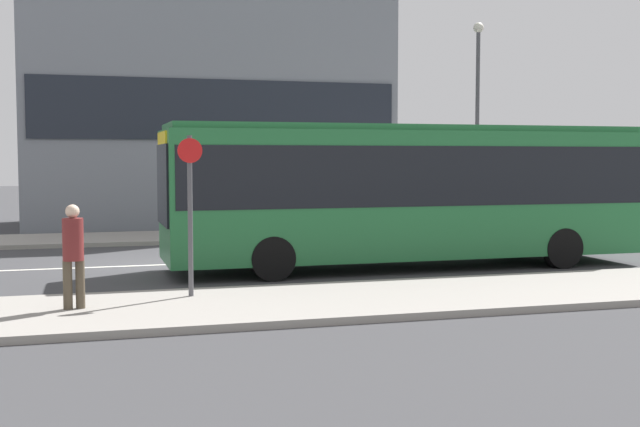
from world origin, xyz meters
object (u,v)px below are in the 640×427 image
Objects in this scene: parked_car_0 at (557,218)px; street_lamp at (477,104)px; city_bus at (406,187)px; pedestrian_near_stop at (73,250)px; bus_stop_sign at (190,203)px.

street_lamp is at bearing 127.11° from parked_car_0.
pedestrian_near_stop is (-7.53, -4.00, -0.83)m from city_bus.
pedestrian_near_stop is 18.09m from street_lamp.
city_bus is at bearing 31.04° from bus_stop_sign.
city_bus is 6.61× the size of pedestrian_near_stop.
city_bus is 8.56m from pedestrian_near_stop.
pedestrian_near_stop is at bearing -161.33° from bus_stop_sign.
city_bus is at bearing 20.39° from pedestrian_near_stop.
city_bus reaches higher than bus_stop_sign.
pedestrian_near_stop reaches higher than parked_car_0.
city_bus is at bearing -127.16° from street_lamp.
bus_stop_sign is 16.06m from street_lamp.
street_lamp is (13.37, 11.71, 3.37)m from pedestrian_near_stop.
bus_stop_sign is (-5.52, -3.32, -0.13)m from city_bus.
parked_car_0 is at bearing -52.89° from street_lamp.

